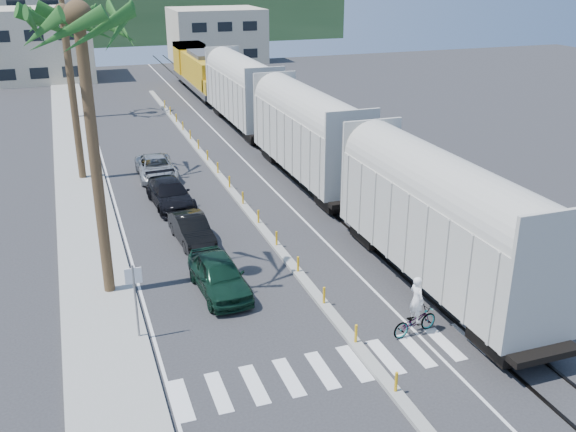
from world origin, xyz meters
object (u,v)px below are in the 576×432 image
object	(u,v)px
car_lead	(219,275)
cyclist	(415,316)
car_second	(192,229)
street_sign	(135,292)

from	to	relation	value
car_lead	cyclist	world-z (taller)	cyclist
car_lead	cyclist	xyz separation A→B (m)	(6.05, -5.55, -0.04)
car_lead	car_second	world-z (taller)	car_lead
car_lead	street_sign	bearing A→B (deg)	-148.01
car_second	cyclist	distance (m)	12.58
car_second	cyclist	bearing A→B (deg)	-65.13
car_lead	car_second	size ratio (longest dim) A/B	1.11
car_second	street_sign	bearing A→B (deg)	-118.35
street_sign	car_lead	xyz separation A→B (m)	(3.65, 2.57, -1.19)
car_lead	cyclist	distance (m)	8.21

